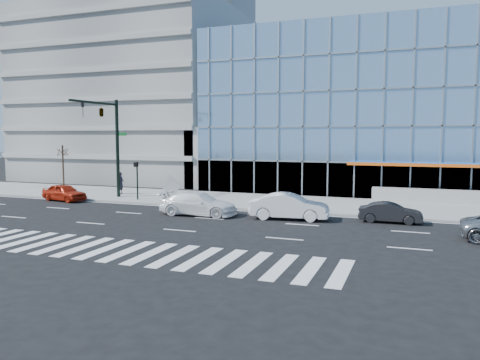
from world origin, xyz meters
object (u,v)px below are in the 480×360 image
object	(u,v)px
traffic_signal	(106,124)
red_sedan	(64,192)
dark_sedan	(390,213)
tilted_panel	(171,186)
pedestrian	(121,183)
white_suv	(198,204)
ped_signal_post	(137,175)
street_tree_near	(63,152)
white_sedan	(289,206)

from	to	relation	value
traffic_signal	red_sedan	world-z (taller)	traffic_signal
dark_sedan	tilted_panel	world-z (taller)	tilted_panel
pedestrian	tilted_panel	world-z (taller)	pedestrian
red_sedan	tilted_panel	world-z (taller)	tilted_panel
red_sedan	tilted_panel	bearing A→B (deg)	-52.74
white_suv	red_sedan	distance (m)	13.23
white_suv	ped_signal_post	bearing A→B (deg)	59.32
red_sedan	pedestrian	distance (m)	4.98
traffic_signal	dark_sedan	distance (m)	22.61
traffic_signal	pedestrian	xyz separation A→B (m)	(-0.86, 3.01, -5.05)
ped_signal_post	street_tree_near	distance (m)	9.97
traffic_signal	dark_sedan	xyz separation A→B (m)	(21.82, -2.03, -5.55)
ped_signal_post	dark_sedan	bearing A→B (deg)	-7.10
traffic_signal	street_tree_near	xyz separation A→B (m)	(-7.00, 2.93, -2.39)
pedestrian	tilted_panel	distance (m)	5.28
dark_sedan	white_suv	bearing A→B (deg)	96.95
pedestrian	tilted_panel	bearing A→B (deg)	-104.66
white_suv	red_sedan	xyz separation A→B (m)	(-13.02, 2.32, -0.08)
red_sedan	ped_signal_post	bearing A→B (deg)	-62.64
white_sedan	red_sedan	size ratio (longest dim) A/B	1.24
red_sedan	traffic_signal	bearing A→B (deg)	-56.52
white_suv	dark_sedan	distance (m)	12.11
ped_signal_post	street_tree_near	size ratio (longest dim) A/B	0.71
street_tree_near	red_sedan	distance (m)	6.52
traffic_signal	tilted_panel	xyz separation A→B (m)	(4.39, 2.48, -5.10)
white_sedan	pedestrian	bearing A→B (deg)	63.70
street_tree_near	tilted_panel	xyz separation A→B (m)	(11.39, -0.45, -2.71)
street_tree_near	white_sedan	world-z (taller)	street_tree_near
white_suv	traffic_signal	bearing A→B (deg)	67.74
ped_signal_post	white_sedan	xyz separation A→B (m)	(13.33, -3.44, -1.33)
pedestrian	white_suv	bearing A→B (deg)	-130.95
street_tree_near	red_sedan	size ratio (longest dim) A/B	1.06
traffic_signal	red_sedan	xyz separation A→B (m)	(-3.20, -1.36, -5.49)
ped_signal_post	dark_sedan	distance (m)	19.54
ped_signal_post	street_tree_near	bearing A→B (deg)	164.94
traffic_signal	pedestrian	bearing A→B (deg)	105.99
traffic_signal	dark_sedan	bearing A→B (deg)	-5.32
white_suv	pedestrian	bearing A→B (deg)	56.23
traffic_signal	white_suv	bearing A→B (deg)	-20.56
tilted_panel	white_suv	bearing A→B (deg)	-48.81
dark_sedan	red_sedan	xyz separation A→B (m)	(-25.02, 0.67, 0.07)
street_tree_near	red_sedan	world-z (taller)	street_tree_near
ped_signal_post	dark_sedan	xyz separation A→B (m)	(19.33, -2.41, -1.53)
ped_signal_post	traffic_signal	bearing A→B (deg)	-171.48
dark_sedan	traffic_signal	bearing A→B (deg)	83.80
street_tree_near	traffic_signal	bearing A→B (deg)	-22.71
white_suv	pedestrian	world-z (taller)	pedestrian
red_sedan	pedestrian	world-z (taller)	pedestrian
street_tree_near	pedestrian	world-z (taller)	street_tree_near
white_suv	tilted_panel	xyz separation A→B (m)	(-5.43, 6.16, 0.30)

